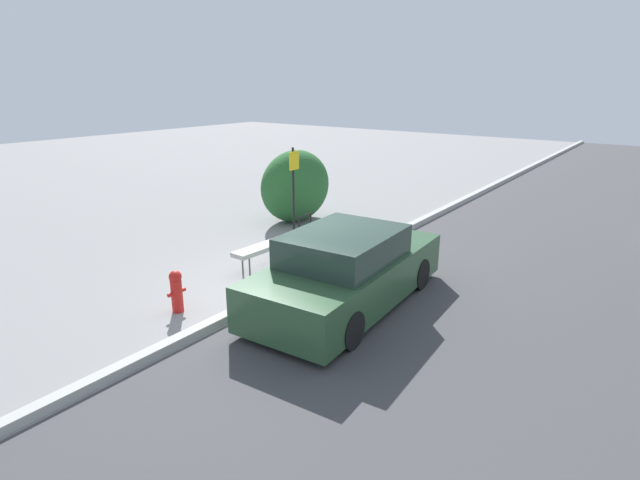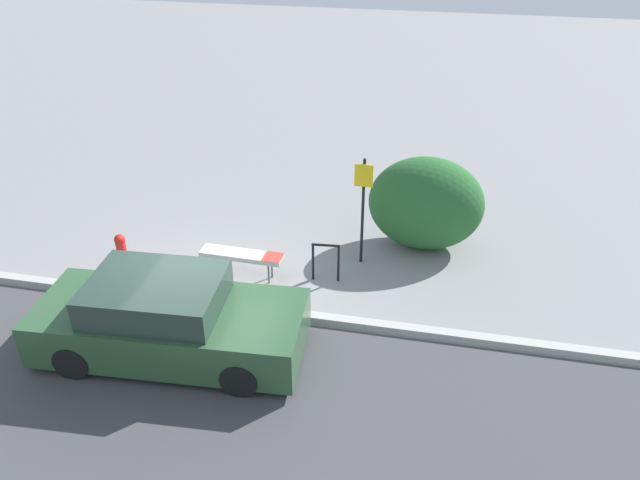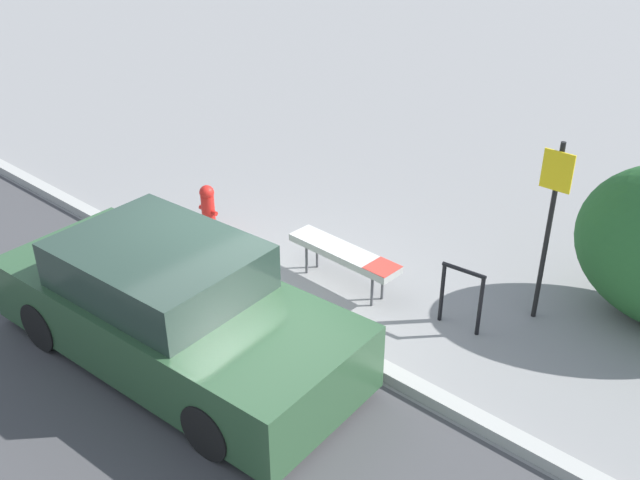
{
  "view_description": "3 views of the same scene",
  "coord_description": "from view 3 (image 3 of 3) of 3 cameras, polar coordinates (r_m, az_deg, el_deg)",
  "views": [
    {
      "loc": [
        -7.06,
        -5.81,
        3.86
      ],
      "look_at": [
        0.4,
        -0.32,
        0.91
      ],
      "focal_mm": 28.0,
      "sensor_mm": 36.0,
      "label": 1
    },
    {
      "loc": [
        4.01,
        -8.75,
        6.96
      ],
      "look_at": [
        1.98,
        0.99,
        1.11
      ],
      "focal_mm": 35.0,
      "sensor_mm": 36.0,
      "label": 2
    },
    {
      "loc": [
        5.45,
        -5.09,
        5.12
      ],
      "look_at": [
        0.25,
        0.79,
        0.78
      ],
      "focal_mm": 40.0,
      "sensor_mm": 36.0,
      "label": 3
    }
  ],
  "objects": [
    {
      "name": "curb",
      "position": [
        9.01,
        -4.55,
        -5.3
      ],
      "size": [
        60.0,
        0.2,
        0.13
      ],
      "color": "#A8A8A3",
      "rests_on": "ground_plane"
    },
    {
      "name": "fire_hydrant",
      "position": [
        10.75,
        -8.95,
        2.58
      ],
      "size": [
        0.36,
        0.22,
        0.77
      ],
      "color": "red",
      "rests_on": "ground_plane"
    },
    {
      "name": "bench",
      "position": [
        9.25,
        1.96,
        -1.11
      ],
      "size": [
        1.66,
        0.44,
        0.55
      ],
      "rotation": [
        0.0,
        0.0,
        -0.03
      ],
      "color": "#515156",
      "rests_on": "ground_plane"
    },
    {
      "name": "bike_rack",
      "position": [
        8.61,
        11.26,
        -4.1
      ],
      "size": [
        0.55,
        0.1,
        0.83
      ],
      "rotation": [
        0.0,
        0.0,
        0.09
      ],
      "color": "black",
      "rests_on": "ground_plane"
    },
    {
      "name": "ground_plane",
      "position": [
        9.04,
        -4.54,
        -5.64
      ],
      "size": [
        60.0,
        60.0,
        0.0
      ],
      "primitive_type": "plane",
      "color": "gray"
    },
    {
      "name": "sign_post",
      "position": [
        8.61,
        17.93,
        1.75
      ],
      "size": [
        0.36,
        0.08,
        2.3
      ],
      "color": "black",
      "rests_on": "ground_plane"
    },
    {
      "name": "parked_car_near",
      "position": [
        8.08,
        -11.8,
        -5.39
      ],
      "size": [
        4.49,
        2.04,
        1.41
      ],
      "rotation": [
        0.0,
        0.0,
        0.06
      ],
      "color": "black",
      "rests_on": "ground_plane"
    }
  ]
}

